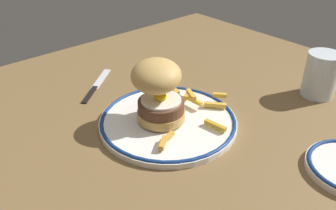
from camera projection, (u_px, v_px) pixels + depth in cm
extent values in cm
cube|color=brown|center=(153.00, 127.00, 73.98)|extent=(122.93, 95.57, 4.00)
cylinder|color=white|center=(168.00, 122.00, 71.04)|extent=(28.04, 28.04, 1.20)
torus|color=navy|center=(168.00, 119.00, 70.73)|extent=(27.64, 27.64, 0.80)
cylinder|color=tan|center=(160.00, 115.00, 69.72)|extent=(9.64, 9.64, 1.80)
cylinder|color=brown|center=(160.00, 106.00, 68.66)|extent=(9.25, 9.25, 2.25)
cylinder|color=white|center=(160.00, 100.00, 67.95)|extent=(8.01, 8.01, 0.50)
ellipsoid|color=yellow|center=(160.00, 97.00, 67.67)|extent=(2.60, 2.60, 1.40)
ellipsoid|color=tan|center=(158.00, 75.00, 66.76)|extent=(14.45, 14.45, 7.03)
cube|color=gold|center=(215.00, 125.00, 67.39)|extent=(1.48, 4.81, 0.85)
cube|color=gold|center=(186.00, 95.00, 77.75)|extent=(3.02, 2.17, 0.88)
cube|color=gold|center=(163.00, 143.00, 62.60)|extent=(3.35, 2.80, 0.93)
cube|color=gold|center=(215.00, 105.00, 73.95)|extent=(3.69, 4.21, 0.88)
cube|color=gold|center=(167.00, 138.00, 64.09)|extent=(3.90, 1.68, 0.78)
cube|color=gold|center=(191.00, 94.00, 74.10)|extent=(2.44, 3.99, 0.91)
cube|color=gold|center=(195.00, 101.00, 73.90)|extent=(0.89, 3.90, 0.78)
cube|color=gold|center=(174.00, 90.00, 77.41)|extent=(1.87, 3.99, 0.99)
cube|color=gold|center=(220.00, 95.00, 74.30)|extent=(2.53, 2.71, 0.82)
cylinder|color=silver|center=(321.00, 75.00, 79.16)|extent=(7.46, 7.46, 10.40)
cylinder|color=silver|center=(318.00, 85.00, 80.46)|extent=(6.86, 6.86, 5.38)
cube|color=black|center=(90.00, 94.00, 81.49)|extent=(6.91, 6.05, 0.70)
cube|color=silver|center=(101.00, 78.00, 88.73)|extent=(9.60, 8.43, 0.24)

